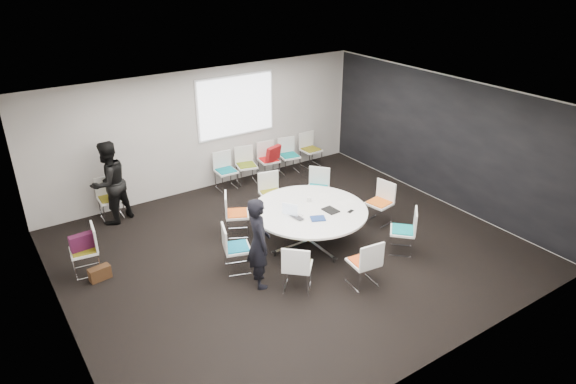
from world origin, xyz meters
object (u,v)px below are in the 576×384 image
chair_back_c (269,166)px  person_back (109,183)px  chair_ring_e (237,256)px  chair_ring_d (237,222)px  cup (309,199)px  chair_ring_c (272,201)px  chair_ring_f (297,275)px  chair_back_e (310,156)px  chair_back_b (247,172)px  brown_bag (100,273)px  chair_back_a (226,178)px  chair_ring_h (402,239)px  chair_back_d (289,162)px  chair_person_back (111,206)px  chair_spare_left (86,259)px  person_main (259,243)px  chair_ring_g (363,271)px  maroon_bag (82,242)px  chair_ring_a (379,211)px  chair_ring_b (317,196)px  laptop (298,217)px  conference_table (309,218)px

chair_back_c → person_back: 3.94m
chair_ring_e → chair_ring_d: bearing=169.8°
chair_ring_d → person_back: size_ratio=0.50×
cup → chair_ring_c: bearing=95.0°
chair_ring_f → chair_back_e: size_ratio=1.00×
chair_ring_e → chair_back_b: bearing=166.3°
chair_back_b → chair_ring_d: bearing=69.0°
brown_bag → chair_back_a: bearing=30.7°
chair_ring_f → cup: size_ratio=9.78×
chair_ring_h → person_back: 5.91m
chair_back_e → chair_back_d: bearing=1.8°
chair_ring_c → chair_back_d: 2.25m
chair_back_e → chair_person_back: (-5.17, -0.00, 0.00)m
chair_spare_left → person_main: bearing=-123.0°
chair_ring_c → chair_ring_g: (-0.13, -3.09, 0.00)m
chair_ring_e → brown_bag: (-2.10, 1.05, -0.16)m
chair_ring_d → chair_back_e: (3.31, 2.07, 0.00)m
chair_ring_c → maroon_bag: chair_ring_c is taller
chair_ring_d → maroon_bag: size_ratio=2.20×
chair_ring_a → chair_ring_c: bearing=34.6°
chair_ring_e → person_back: 3.32m
chair_ring_b → laptop: 1.94m
chair_ring_h → chair_back_c: bearing=48.2°
chair_ring_h → cup: chair_ring_h is taller
chair_ring_a → chair_back_a: (-1.83, 3.25, 0.00)m
chair_back_b → chair_spare_left: same height
chair_ring_a → chair_spare_left: size_ratio=1.00×
chair_back_d → person_back: bearing=11.0°
chair_ring_d → chair_spare_left: 2.84m
chair_ring_a → chair_back_e: bearing=-21.4°
chair_spare_left → cup: size_ratio=9.78×
laptop → brown_bag: 3.59m
person_back → chair_ring_c: bearing=128.5°
maroon_bag → chair_back_e: bearing=16.2°
chair_back_e → laptop: chair_back_e is taller
chair_ring_h → person_back: (-4.11, 4.20, 0.60)m
chair_back_b → chair_ring_a: bearing=124.2°
chair_ring_g → cup: chair_ring_g is taller
chair_ring_a → chair_ring_g: same height
chair_ring_f → person_main: size_ratio=0.55×
chair_ring_b → chair_spare_left: size_ratio=1.00×
chair_back_b → chair_back_d: 1.21m
chair_ring_h → person_back: size_ratio=0.50×
chair_ring_b → chair_ring_d: same height
chair_ring_a → chair_ring_h: (-0.42, -1.09, 0.00)m
chair_back_c → person_back: bearing=9.9°
conference_table → chair_back_b: bearing=82.6°
chair_back_b → chair_back_c: 0.64m
conference_table → chair_ring_d: (-0.99, 1.08, -0.26)m
chair_back_e → brown_bag: bearing=17.8°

